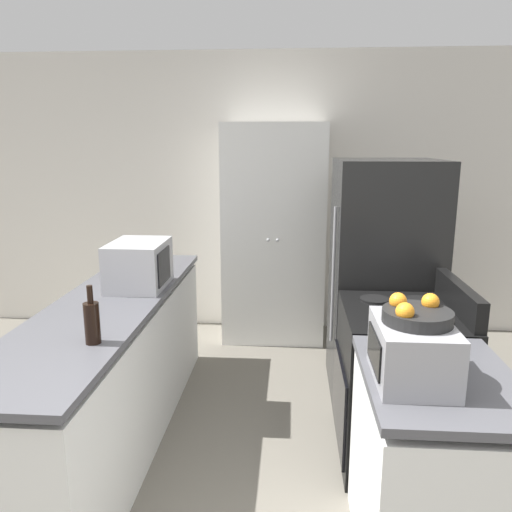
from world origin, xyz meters
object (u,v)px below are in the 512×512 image
at_px(refrigerator, 382,280).
at_px(microwave, 139,265).
at_px(toaster_oven, 412,352).
at_px(pantry_cabinet, 274,234).
at_px(stove, 398,383).
at_px(wine_bottle, 92,322).
at_px(fruit_bowl, 416,314).

height_order(refrigerator, microwave, refrigerator).
bearing_deg(toaster_oven, refrigerator, 83.86).
relative_size(refrigerator, microwave, 3.75).
xyz_separation_m(pantry_cabinet, stove, (0.78, -1.79, -0.52)).
distance_m(refrigerator, microwave, 1.68).
height_order(wine_bottle, toaster_oven, wine_bottle).
distance_m(stove, wine_bottle, 1.71).
distance_m(wine_bottle, fruit_bowl, 1.41).
height_order(stove, refrigerator, refrigerator).
distance_m(refrigerator, wine_bottle, 2.06).
distance_m(stove, microwave, 1.72).
height_order(pantry_cabinet, fruit_bowl, pantry_cabinet).
height_order(stove, wine_bottle, wine_bottle).
distance_m(microwave, toaster_oven, 1.85).
relative_size(pantry_cabinet, toaster_oven, 5.01).
xyz_separation_m(stove, microwave, (-1.58, 0.35, 0.58)).
bearing_deg(microwave, fruit_bowl, -39.26).
bearing_deg(wine_bottle, fruit_bowl, -10.67).
bearing_deg(microwave, pantry_cabinet, 60.88).
bearing_deg(stove, microwave, 167.56).
relative_size(refrigerator, fruit_bowl, 6.38).
bearing_deg(pantry_cabinet, fruit_bowl, -76.39).
bearing_deg(fruit_bowl, pantry_cabinet, 103.61).
xyz_separation_m(refrigerator, fruit_bowl, (-0.17, -1.62, 0.31)).
distance_m(pantry_cabinet, toaster_oven, 2.69).
distance_m(stove, toaster_oven, 1.01).
bearing_deg(fruit_bowl, wine_bottle, 169.33).
bearing_deg(refrigerator, wine_bottle, -138.69).
height_order(toaster_oven, fruit_bowl, fruit_bowl).
bearing_deg(pantry_cabinet, microwave, -119.12).
relative_size(microwave, fruit_bowl, 1.70).
relative_size(stove, toaster_oven, 2.68).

